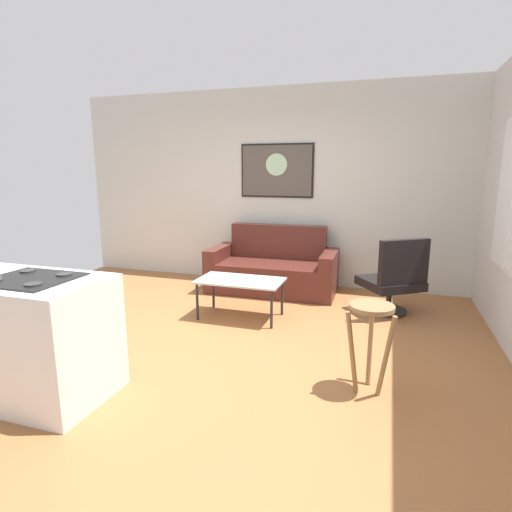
% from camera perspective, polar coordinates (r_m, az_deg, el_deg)
% --- Properties ---
extents(ground, '(6.40, 6.40, 0.04)m').
position_cam_1_polar(ground, '(4.11, -5.32, -12.27)').
color(ground, '#9B6136').
extents(back_wall, '(6.40, 0.05, 2.80)m').
position_cam_1_polar(back_wall, '(6.06, 3.60, 9.37)').
color(back_wall, silver).
rests_on(back_wall, ground).
extents(couch, '(1.75, 0.85, 0.89)m').
position_cam_1_polar(couch, '(5.73, 2.38, -1.97)').
color(couch, '#50231C').
rests_on(couch, ground).
extents(coffee_table, '(0.96, 0.53, 0.44)m').
position_cam_1_polar(coffee_table, '(4.66, -2.20, -3.75)').
color(coffee_table, silver).
rests_on(coffee_table, ground).
extents(armchair, '(0.83, 0.82, 0.91)m').
position_cam_1_polar(armchair, '(4.99, 18.62, -3.04)').
color(armchair, black).
rests_on(armchair, ground).
extents(bar_stool, '(0.38, 0.37, 0.68)m').
position_cam_1_polar(bar_stool, '(3.20, 15.60, -9.14)').
color(bar_stool, olive).
rests_on(bar_stool, ground).
extents(kitchen_counter, '(1.60, 0.71, 0.91)m').
position_cam_1_polar(kitchen_counter, '(3.67, -31.19, -9.15)').
color(kitchen_counter, white).
rests_on(kitchen_counter, ground).
extents(wall_painting, '(1.07, 0.03, 0.76)m').
position_cam_1_polar(wall_painting, '(6.03, 2.88, 11.72)').
color(wall_painting, black).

